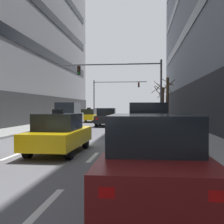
{
  "coord_description": "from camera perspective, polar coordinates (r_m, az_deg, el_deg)",
  "views": [
    {
      "loc": [
        3.35,
        -12.97,
        1.86
      ],
      "look_at": [
        0.47,
        12.89,
        1.36
      ],
      "focal_mm": 44.21,
      "sensor_mm": 36.0,
      "label": 1
    }
  ],
  "objects": [
    {
      "name": "lane_stripe_l2_s6",
      "position": [
        25.11,
        2.2,
        -3.15
      ],
      "size": [
        0.16,
        2.0,
        0.01
      ],
      "primitive_type": "cube",
      "color": "silver",
      "rests_on": "ground"
    },
    {
      "name": "lane_stripe_l1_s4",
      "position": [
        15.86,
        -11.68,
        -5.65
      ],
      "size": [
        0.16,
        2.0,
        0.01
      ],
      "primitive_type": "cube",
      "color": "silver",
      "rests_on": "ground"
    },
    {
      "name": "traffic_signal_0",
      "position": [
        25.37,
        3.72,
        6.77
      ],
      "size": [
        8.99,
        0.35,
        5.98
      ],
      "color": "#4C4C51",
      "rests_on": "sidewalk_right"
    },
    {
      "name": "ground_plane",
      "position": [
        13.53,
        -8.1,
        -6.82
      ],
      "size": [
        120.0,
        120.0,
        0.0
      ],
      "primitive_type": "plane",
      "color": "slate"
    },
    {
      "name": "street_tree_0",
      "position": [
        28.75,
        11.4,
        2.51
      ],
      "size": [
        1.64,
        1.43,
        4.7
      ],
      "color": "#4C3823",
      "rests_on": "sidewalk_right"
    },
    {
      "name": "car_parked_2",
      "position": [
        17.4,
        7.02,
        -2.46
      ],
      "size": [
        1.8,
        4.26,
        1.59
      ],
      "color": "black",
      "rests_on": "ground"
    },
    {
      "name": "lane_stripe_l1_s9",
      "position": [
        40.31,
        -0.6,
        -1.55
      ],
      "size": [
        0.16,
        2.0,
        0.01
      ],
      "primitive_type": "cube",
      "color": "silver",
      "rests_on": "ground"
    },
    {
      "name": "car_driving_2",
      "position": [
        24.64,
        -9.08,
        -0.67
      ],
      "size": [
        2.08,
        4.66,
        2.22
      ],
      "color": "black",
      "rests_on": "ground"
    },
    {
      "name": "lane_stripe_l2_s4",
      "position": [
        15.2,
        -0.55,
        -5.92
      ],
      "size": [
        0.16,
        2.0,
        0.01
      ],
      "primitive_type": "cube",
      "color": "silver",
      "rests_on": "ground"
    },
    {
      "name": "lane_stripe_l1_s7",
      "position": [
        30.43,
        -2.89,
        -2.41
      ],
      "size": [
        0.16,
        2.0,
        0.01
      ],
      "primitive_type": "cube",
      "color": "silver",
      "rests_on": "ground"
    },
    {
      "name": "car_driving_5",
      "position": [
        26.43,
        -1.08,
        -1.09
      ],
      "size": [
        2.12,
        4.7,
        1.73
      ],
      "color": "black",
      "rests_on": "ground"
    },
    {
      "name": "lane_stripe_l2_s10",
      "position": [
        45.05,
        4.05,
        -1.28
      ],
      "size": [
        0.16,
        2.0,
        0.01
      ],
      "primitive_type": "cube",
      "color": "silver",
      "rests_on": "ground"
    },
    {
      "name": "taxi_driving_0",
      "position": [
        33.59,
        -4.74,
        -0.76
      ],
      "size": [
        1.9,
        4.27,
        1.75
      ],
      "color": "black",
      "rests_on": "ground"
    },
    {
      "name": "lane_stripe_l2_s2",
      "position": [
        5.61,
        -13.62,
        -18.23
      ],
      "size": [
        0.16,
        2.0,
        0.01
      ],
      "primitive_type": "cube",
      "color": "silver",
      "rests_on": "ground"
    },
    {
      "name": "car_parked_0",
      "position": [
        5.69,
        8.41,
        -9.24
      ],
      "size": [
        1.94,
        4.56,
        1.7
      ],
      "color": "black",
      "rests_on": "ground"
    },
    {
      "name": "lane_stripe_l2_s9",
      "position": [
        40.06,
        3.76,
        -1.57
      ],
      "size": [
        0.16,
        2.0,
        0.01
      ],
      "primitive_type": "cube",
      "color": "silver",
      "rests_on": "ground"
    },
    {
      "name": "car_parked_1",
      "position": [
        12.34,
        7.3,
        -2.86
      ],
      "size": [
        1.86,
        4.24,
        2.03
      ],
      "color": "black",
      "rests_on": "ground"
    },
    {
      "name": "sidewalk_right",
      "position": [
        13.4,
        18.66,
        -6.64
      ],
      "size": [
        3.17,
        80.0,
        0.14
      ],
      "primitive_type": "cube",
      "color": "gray",
      "rests_on": "ground"
    },
    {
      "name": "lane_stripe_l1_s8",
      "position": [
        35.36,
        -1.59,
        -1.92
      ],
      "size": [
        0.16,
        2.0,
        0.01
      ],
      "primitive_type": "cube",
      "color": "silver",
      "rests_on": "ground"
    },
    {
      "name": "car_driving_1",
      "position": [
        42.45,
        -2.51,
        -0.35
      ],
      "size": [
        1.88,
        4.35,
        1.62
      ],
      "color": "black",
      "rests_on": "ground"
    },
    {
      "name": "lane_stripe_l1_s3",
      "position": [
        11.26,
        -19.67,
        -8.45
      ],
      "size": [
        0.16,
        2.0,
        0.01
      ],
      "primitive_type": "cube",
      "color": "silver",
      "rests_on": "ground"
    },
    {
      "name": "lane_stripe_l2_s7",
      "position": [
        30.09,
        2.89,
        -2.45
      ],
      "size": [
        0.16,
        2.0,
        0.01
      ],
      "primitive_type": "cube",
      "color": "silver",
      "rests_on": "ground"
    },
    {
      "name": "taxi_driving_4",
      "position": [
        11.27,
        -10.86,
        -4.39
      ],
      "size": [
        1.82,
        4.26,
        1.76
      ],
      "color": "black",
      "rests_on": "ground"
    },
    {
      "name": "lane_stripe_l2_s8",
      "position": [
        35.07,
        3.39,
        -1.95
      ],
      "size": [
        0.16,
        2.0,
        0.01
      ],
      "primitive_type": "cube",
      "color": "silver",
      "rests_on": "ground"
    },
    {
      "name": "lane_stripe_l2_s5",
      "position": [
        20.14,
        1.17,
        -4.19
      ],
      "size": [
        0.16,
        2.0,
        0.01
      ],
      "primitive_type": "cube",
      "color": "silver",
      "rests_on": "ground"
    },
    {
      "name": "street_tree_2",
      "position": [
        38.65,
        10.06,
        2.49
      ],
      "size": [
        1.83,
        2.29,
        5.32
      ],
      "color": "#4C3823",
      "rests_on": "sidewalk_right"
    },
    {
      "name": "traffic_signal_1",
      "position": [
        47.29,
        -0.4,
        4.4
      ],
      "size": [
        9.12,
        0.34,
        6.32
      ],
      "color": "#4C4C51",
      "rests_on": "sidewalk_left"
    },
    {
      "name": "lane_stripe_l1_s6",
      "position": [
        25.51,
        -4.7,
        -3.08
      ],
      "size": [
        0.16,
        2.0,
        0.01
      ],
      "primitive_type": "cube",
      "color": "silver",
      "rests_on": "ground"
    },
    {
      "name": "lane_stripe_l1_s5",
      "position": [
        20.65,
        -7.37,
        -4.07
      ],
      "size": [
        0.16,
        2.0,
        0.01
      ],
      "primitive_type": "cube",
      "color": "silver",
      "rests_on": "ground"
    },
    {
      "name": "lane_stripe_l2_s3",
      "position": [
        10.31,
        -3.95,
        -9.27
      ],
      "size": [
        0.16,
        2.0,
        0.01
      ],
      "primitive_type": "cube",
      "color": "silver",
      "rests_on": "ground"
    },
    {
      "name": "street_tree_1",
      "position": [
        34.68,
        10.54,
        2.02
      ],
      "size": [
        2.22,
        1.85,
        4.83
      ],
      "color": "#4C3823",
      "rests_on": "sidewalk_right"
    },
    {
      "name": "lane_stripe_l1_s10",
      "position": [
        45.28,
        0.17,
        -1.26
      ],
      "size": [
        0.16,
        2.0,
        0.01
      ],
      "primitive_type": "cube",
      "color": "silver",
      "rests_on": "ground"
    }
  ]
}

